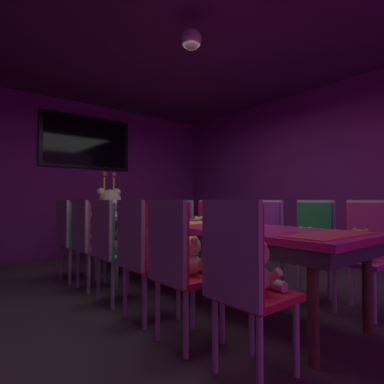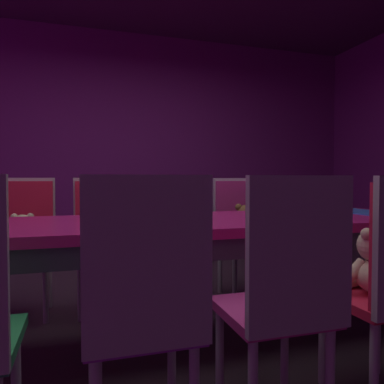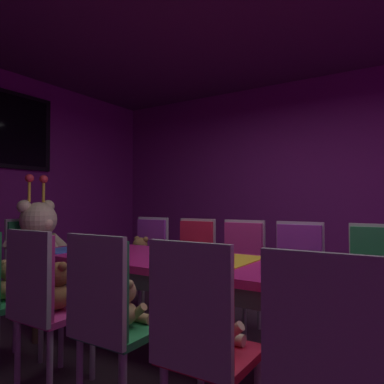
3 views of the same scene
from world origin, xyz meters
name	(u,v)px [view 3 (image 3 of 3)]	position (x,y,z in m)	size (l,w,h in m)	color
ground_plane	(226,372)	(0.00, 0.00, 0.00)	(7.90, 7.90, 0.00)	#3F2D38
wall_right	(317,183)	(2.60, 0.00, 1.40)	(0.12, 6.40, 2.80)	#721E72
banquet_table	(226,275)	(0.00, 0.00, 0.66)	(0.90, 3.45, 0.75)	#C61E72
chair_left_1	(326,360)	(-0.87, -0.84, 0.60)	(0.42, 0.41, 0.98)	red
teddy_left_1	(334,351)	(-0.73, -0.84, 0.58)	(0.23, 0.29, 0.28)	beige
chair_left_2	(199,329)	(-0.85, -0.30, 0.60)	(0.42, 0.41, 0.98)	red
teddy_left_2	(214,324)	(-0.70, -0.30, 0.58)	(0.23, 0.29, 0.28)	beige
chair_left_3	(106,308)	(-0.84, 0.28, 0.60)	(0.42, 0.41, 0.98)	#268C4C
teddy_left_3	(125,306)	(-0.70, 0.28, 0.57)	(0.22, 0.28, 0.27)	tan
chair_left_4	(39,293)	(-0.84, 0.85, 0.60)	(0.42, 0.41, 0.98)	#CC338C
teddy_left_4	(60,289)	(-0.70, 0.85, 0.59)	(0.26, 0.33, 0.31)	brown
teddy_left_5	(10,282)	(-0.73, 1.36, 0.58)	(0.23, 0.30, 0.28)	#9E7247
chair_right_1	(377,276)	(0.85, -0.84, 0.60)	(0.42, 0.41, 0.98)	#268C4C
teddy_right_1	(375,283)	(0.71, -0.84, 0.57)	(0.21, 0.28, 0.26)	beige
chair_right_2	(298,268)	(0.84, -0.25, 0.60)	(0.42, 0.41, 0.98)	purple
teddy_right_2	(293,273)	(0.70, -0.25, 0.58)	(0.23, 0.29, 0.28)	#9E7247
chair_right_3	(241,262)	(0.86, 0.28, 0.60)	(0.42, 0.41, 0.98)	#CC338C
chair_right_4	(194,258)	(0.86, 0.81, 0.60)	(0.42, 0.41, 0.98)	red
teddy_right_4	(186,260)	(0.72, 0.81, 0.59)	(0.25, 0.32, 0.30)	beige
chair_right_5	(149,253)	(0.87, 1.40, 0.60)	(0.42, 0.41, 0.98)	purple
teddy_right_5	(140,254)	(0.73, 1.40, 0.60)	(0.27, 0.35, 0.33)	olive
throne_chair	(28,257)	(0.00, 2.27, 0.60)	(0.41, 0.42, 0.98)	#268C4C
king_teddy_bear	(39,241)	(0.00, 2.10, 0.77)	(0.76, 0.59, 0.98)	beige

